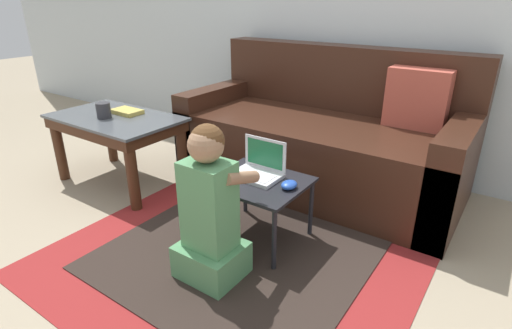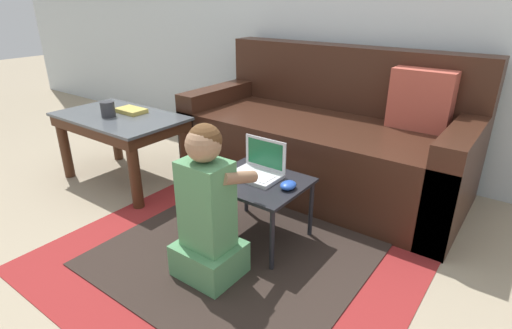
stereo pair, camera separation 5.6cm
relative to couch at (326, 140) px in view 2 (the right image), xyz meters
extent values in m
plane|color=gray|center=(-0.05, -0.95, -0.32)|extent=(16.00, 16.00, 0.00)
cube|color=maroon|center=(0.04, -1.04, -0.31)|extent=(1.75, 1.61, 0.01)
cube|color=#2D231E|center=(0.04, -1.04, -0.31)|extent=(1.26, 1.16, 0.00)
cube|color=#381E14|center=(-0.01, -0.05, -0.08)|extent=(1.87, 0.87, 0.48)
cube|color=#381E14|center=(-0.01, 0.29, 0.38)|extent=(1.87, 0.19, 0.44)
cube|color=#381E14|center=(-0.86, -0.05, -0.02)|extent=(0.16, 0.87, 0.60)
cube|color=#381E14|center=(0.84, -0.05, -0.02)|extent=(0.16, 0.87, 0.60)
cube|color=#B24C3D|center=(0.54, 0.12, 0.34)|extent=(0.36, 0.14, 0.36)
cube|color=#4C5156|center=(-1.16, -0.80, 0.16)|extent=(0.90, 0.53, 0.02)
cube|color=#422314|center=(-1.16, -0.80, 0.11)|extent=(0.86, 0.51, 0.07)
cylinder|color=#422314|center=(-1.56, -1.02, -0.09)|extent=(0.07, 0.07, 0.47)
cylinder|color=#422314|center=(-0.77, -1.02, -0.09)|extent=(0.07, 0.07, 0.47)
cylinder|color=#422314|center=(-1.56, -0.59, -0.09)|extent=(0.07, 0.07, 0.47)
cylinder|color=#422314|center=(-0.77, -0.59, -0.09)|extent=(0.07, 0.07, 0.47)
cube|color=black|center=(0.04, -0.85, 0.02)|extent=(0.49, 0.42, 0.02)
cylinder|color=black|center=(-0.18, -1.03, -0.15)|extent=(0.02, 0.02, 0.33)
cylinder|color=black|center=(0.26, -1.03, -0.15)|extent=(0.02, 0.02, 0.33)
cylinder|color=black|center=(-0.18, -0.66, -0.15)|extent=(0.02, 0.02, 0.33)
cylinder|color=black|center=(0.26, -0.66, -0.15)|extent=(0.02, 0.02, 0.33)
cube|color=silver|center=(0.01, -0.83, 0.04)|extent=(0.26, 0.18, 0.02)
cube|color=silver|center=(0.01, -0.84, 0.05)|extent=(0.21, 0.11, 0.00)
cube|color=silver|center=(0.01, -0.74, 0.14)|extent=(0.26, 0.01, 0.17)
cube|color=#196038|center=(0.01, -0.74, 0.14)|extent=(0.22, 0.00, 0.14)
ellipsoid|color=#234CB2|center=(0.22, -0.84, 0.05)|extent=(0.07, 0.09, 0.04)
cube|color=#518E5B|center=(0.04, -1.23, -0.23)|extent=(0.29, 0.26, 0.17)
cube|color=#518E5B|center=(0.04, -1.23, 0.06)|extent=(0.22, 0.17, 0.42)
sphere|color=#9E7556|center=(0.04, -1.23, 0.35)|extent=(0.15, 0.15, 0.15)
sphere|color=brown|center=(0.04, -1.22, 0.36)|extent=(0.15, 0.15, 0.15)
cylinder|color=#9E7556|center=(-0.06, -1.13, 0.18)|extent=(0.06, 0.23, 0.12)
cylinder|color=#9E7556|center=(0.14, -1.13, 0.18)|extent=(0.06, 0.23, 0.12)
cylinder|color=#2D2D33|center=(-1.19, -0.86, 0.22)|extent=(0.09, 0.09, 0.10)
cube|color=tan|center=(-1.15, -0.71, 0.18)|extent=(0.21, 0.13, 0.03)
camera|label=1|loc=(1.10, -2.39, 0.92)|focal=28.00mm
camera|label=2|loc=(1.14, -2.36, 0.92)|focal=28.00mm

